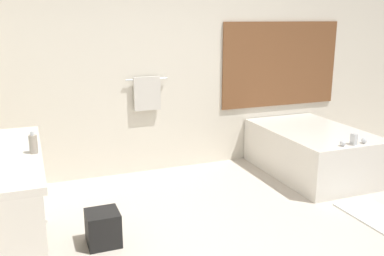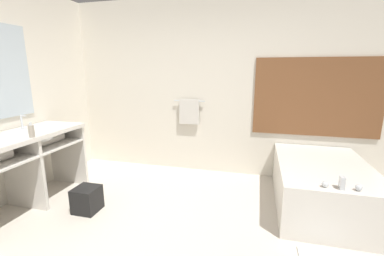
% 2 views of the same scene
% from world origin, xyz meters
% --- Properties ---
extents(ground_plane, '(16.00, 16.00, 0.00)m').
position_xyz_m(ground_plane, '(0.00, 0.00, 0.00)').
color(ground_plane, beige).
rests_on(ground_plane, ground).
extents(wall_back_with_blinds, '(7.40, 0.13, 2.70)m').
position_xyz_m(wall_back_with_blinds, '(0.05, 2.23, 1.34)').
color(wall_back_with_blinds, silver).
rests_on(wall_back_with_blinds, ground_plane).
extents(bathtub, '(1.02, 1.56, 0.67)m').
position_xyz_m(bathtub, '(1.54, 1.41, 0.30)').
color(bathtub, silver).
rests_on(bathtub, ground_plane).
extents(soap_dispenser, '(0.06, 0.06, 0.16)m').
position_xyz_m(soap_dispenser, '(-1.61, 0.44, 0.98)').
color(soap_dispenser, gray).
rests_on(soap_dispenser, vanity_counter).
extents(waste_bin, '(0.27, 0.27, 0.29)m').
position_xyz_m(waste_bin, '(-1.13, 0.61, 0.15)').
color(waste_bin, black).
rests_on(waste_bin, ground_plane).
extents(bath_mat, '(0.44, 0.75, 0.02)m').
position_xyz_m(bath_mat, '(1.40, 0.17, 0.01)').
color(bath_mat, white).
rests_on(bath_mat, ground_plane).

